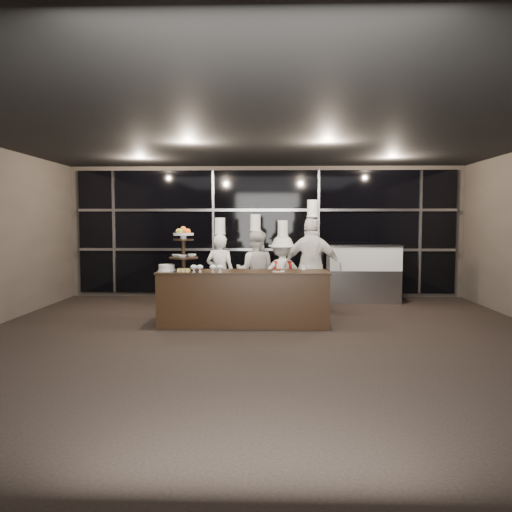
{
  "coord_description": "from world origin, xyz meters",
  "views": [
    {
      "loc": [
        0.09,
        -6.47,
        1.75
      ],
      "look_at": [
        -0.14,
        2.07,
        1.15
      ],
      "focal_mm": 35.0,
      "sensor_mm": 36.0,
      "label": 1
    }
  ],
  "objects_px": {
    "layer_cake": "(167,268)",
    "chef_d": "(312,266)",
    "chef_b": "(255,271)",
    "chef_a": "(220,272)",
    "chef_c": "(282,274)",
    "display_stand": "(183,246)",
    "display_case": "(363,270)",
    "buffet_counter": "(244,298)"
  },
  "relations": [
    {
      "from": "chef_b",
      "to": "chef_c",
      "type": "xyz_separation_m",
      "value": [
        0.51,
        -0.03,
        -0.06
      ]
    },
    {
      "from": "display_case",
      "to": "chef_b",
      "type": "bearing_deg",
      "value": -150.29
    },
    {
      "from": "chef_a",
      "to": "chef_b",
      "type": "height_order",
      "value": "chef_b"
    },
    {
      "from": "chef_d",
      "to": "buffet_counter",
      "type": "bearing_deg",
      "value": -146.83
    },
    {
      "from": "layer_cake",
      "to": "chef_c",
      "type": "bearing_deg",
      "value": 32.41
    },
    {
      "from": "buffet_counter",
      "to": "chef_d",
      "type": "bearing_deg",
      "value": 33.17
    },
    {
      "from": "display_stand",
      "to": "display_case",
      "type": "xyz_separation_m",
      "value": [
        3.46,
        2.53,
        -0.65
      ]
    },
    {
      "from": "chef_a",
      "to": "chef_c",
      "type": "relative_size",
      "value": 1.03
    },
    {
      "from": "buffet_counter",
      "to": "layer_cake",
      "type": "relative_size",
      "value": 9.47
    },
    {
      "from": "chef_a",
      "to": "chef_c",
      "type": "bearing_deg",
      "value": 5.95
    },
    {
      "from": "display_case",
      "to": "chef_b",
      "type": "relative_size",
      "value": 0.82
    },
    {
      "from": "buffet_counter",
      "to": "display_case",
      "type": "xyz_separation_m",
      "value": [
        2.46,
        2.53,
        0.22
      ]
    },
    {
      "from": "display_stand",
      "to": "layer_cake",
      "type": "bearing_deg",
      "value": -169.77
    },
    {
      "from": "chef_c",
      "to": "display_stand",
      "type": "bearing_deg",
      "value": -144.64
    },
    {
      "from": "chef_a",
      "to": "chef_b",
      "type": "xyz_separation_m",
      "value": [
        0.66,
        0.15,
        0.01
      ]
    },
    {
      "from": "chef_b",
      "to": "chef_c",
      "type": "bearing_deg",
      "value": -3.41
    },
    {
      "from": "layer_cake",
      "to": "chef_b",
      "type": "relative_size",
      "value": 0.16
    },
    {
      "from": "layer_cake",
      "to": "display_stand",
      "type": "bearing_deg",
      "value": 10.23
    },
    {
      "from": "display_stand",
      "to": "chef_b",
      "type": "distance_m",
      "value": 1.77
    },
    {
      "from": "buffet_counter",
      "to": "chef_b",
      "type": "bearing_deg",
      "value": 82.32
    },
    {
      "from": "layer_cake",
      "to": "chef_d",
      "type": "xyz_separation_m",
      "value": [
        2.48,
        0.84,
        -0.04
      ]
    },
    {
      "from": "layer_cake",
      "to": "chef_d",
      "type": "bearing_deg",
      "value": 18.64
    },
    {
      "from": "chef_b",
      "to": "chef_c",
      "type": "relative_size",
      "value": 1.06
    },
    {
      "from": "display_case",
      "to": "display_stand",
      "type": "bearing_deg",
      "value": -143.8
    },
    {
      "from": "chef_a",
      "to": "chef_b",
      "type": "bearing_deg",
      "value": 13.07
    },
    {
      "from": "display_stand",
      "to": "layer_cake",
      "type": "xyz_separation_m",
      "value": [
        -0.28,
        -0.05,
        -0.37
      ]
    },
    {
      "from": "display_stand",
      "to": "chef_c",
      "type": "bearing_deg",
      "value": 35.36
    },
    {
      "from": "display_stand",
      "to": "chef_d",
      "type": "distance_m",
      "value": 2.38
    },
    {
      "from": "display_stand",
      "to": "layer_cake",
      "type": "relative_size",
      "value": 2.48
    },
    {
      "from": "layer_cake",
      "to": "chef_d",
      "type": "distance_m",
      "value": 2.62
    },
    {
      "from": "display_stand",
      "to": "chef_a",
      "type": "relative_size",
      "value": 0.41
    },
    {
      "from": "display_stand",
      "to": "chef_a",
      "type": "distance_m",
      "value": 1.3
    },
    {
      "from": "chef_a",
      "to": "display_stand",
      "type": "bearing_deg",
      "value": -115.35
    },
    {
      "from": "chef_d",
      "to": "layer_cake",
      "type": "bearing_deg",
      "value": -161.36
    },
    {
      "from": "display_stand",
      "to": "chef_a",
      "type": "height_order",
      "value": "chef_a"
    },
    {
      "from": "layer_cake",
      "to": "chef_d",
      "type": "height_order",
      "value": "chef_d"
    },
    {
      "from": "chef_c",
      "to": "layer_cake",
      "type": "bearing_deg",
      "value": -147.59
    },
    {
      "from": "display_stand",
      "to": "chef_b",
      "type": "xyz_separation_m",
      "value": [
        1.17,
        1.22,
        -0.54
      ]
    },
    {
      "from": "display_case",
      "to": "chef_c",
      "type": "distance_m",
      "value": 2.22
    },
    {
      "from": "chef_a",
      "to": "chef_c",
      "type": "distance_m",
      "value": 1.18
    },
    {
      "from": "chef_c",
      "to": "chef_d",
      "type": "height_order",
      "value": "chef_d"
    },
    {
      "from": "display_stand",
      "to": "chef_a",
      "type": "bearing_deg",
      "value": 64.65
    }
  ]
}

